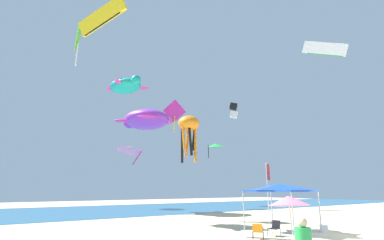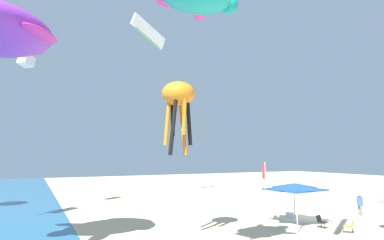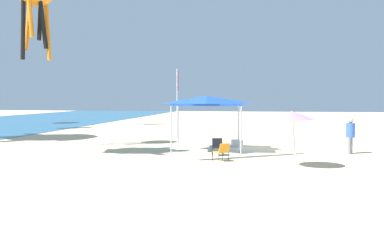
{
  "view_description": "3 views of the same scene",
  "coord_description": "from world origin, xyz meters",
  "px_view_note": "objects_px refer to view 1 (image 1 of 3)",
  "views": [
    {
      "loc": [
        -16.8,
        -9.24,
        2.52
      ],
      "look_at": [
        0.63,
        15.04,
        9.69
      ],
      "focal_mm": 27.14,
      "sensor_mm": 36.0,
      "label": 1
    },
    {
      "loc": [
        -18.29,
        19.58,
        4.74
      ],
      "look_at": [
        0.63,
        9.9,
        7.26
      ],
      "focal_mm": 29.22,
      "sensor_mm": 36.0,
      "label": 2
    },
    {
      "loc": [
        -22.37,
        0.04,
        2.78
      ],
      "look_at": [
        -0.65,
        3.66,
        1.57
      ],
      "focal_mm": 37.9,
      "sensor_mm": 36.0,
      "label": 3
    }
  ],
  "objects_px": {
    "kite_parafoil_white": "(325,49)",
    "kite_delta_pink": "(130,149)",
    "banner_flag": "(268,188)",
    "kite_octopus_orange": "(189,126)",
    "beach_umbrella": "(289,201)",
    "kite_delta_green": "(216,145)",
    "folding_chair_left_of_tent": "(275,227)",
    "cooler_box": "(324,229)",
    "kite_box_black": "(234,111)",
    "kite_diamond_magenta": "(175,112)",
    "kite_parafoil_yellow": "(102,17)",
    "kite_diamond_lime": "(79,37)",
    "kite_turtle_purple": "(146,120)",
    "folding_chair_near_cooler": "(258,230)",
    "canopy_tent": "(280,188)",
    "kite_turtle_teal": "(126,86)"
  },
  "relations": [
    {
      "from": "canopy_tent",
      "to": "kite_diamond_lime",
      "type": "distance_m",
      "value": 23.59
    },
    {
      "from": "kite_delta_green",
      "to": "banner_flag",
      "type": "bearing_deg",
      "value": -80.45
    },
    {
      "from": "kite_parafoil_white",
      "to": "kite_delta_pink",
      "type": "height_order",
      "value": "kite_parafoil_white"
    },
    {
      "from": "canopy_tent",
      "to": "kite_delta_pink",
      "type": "relative_size",
      "value": 0.76
    },
    {
      "from": "folding_chair_left_of_tent",
      "to": "cooler_box",
      "type": "relative_size",
      "value": 1.11
    },
    {
      "from": "banner_flag",
      "to": "kite_octopus_orange",
      "type": "relative_size",
      "value": 1.01
    },
    {
      "from": "folding_chair_left_of_tent",
      "to": "kite_turtle_purple",
      "type": "relative_size",
      "value": 0.11
    },
    {
      "from": "kite_turtle_purple",
      "to": "cooler_box",
      "type": "bearing_deg",
      "value": 171.37
    },
    {
      "from": "kite_octopus_orange",
      "to": "kite_delta_pink",
      "type": "distance_m",
      "value": 17.27
    },
    {
      "from": "cooler_box",
      "to": "kite_delta_green",
      "type": "relative_size",
      "value": 0.17
    },
    {
      "from": "kite_parafoil_yellow",
      "to": "kite_delta_green",
      "type": "bearing_deg",
      "value": -87.76
    },
    {
      "from": "folding_chair_left_of_tent",
      "to": "cooler_box",
      "type": "bearing_deg",
      "value": 67.71
    },
    {
      "from": "cooler_box",
      "to": "kite_turtle_purple",
      "type": "xyz_separation_m",
      "value": [
        -1.93,
        20.8,
        10.59
      ]
    },
    {
      "from": "cooler_box",
      "to": "kite_delta_pink",
      "type": "xyz_separation_m",
      "value": [
        -0.66,
        27.98,
        7.94
      ]
    },
    {
      "from": "kite_parafoil_white",
      "to": "kite_octopus_orange",
      "type": "height_order",
      "value": "kite_parafoil_white"
    },
    {
      "from": "banner_flag",
      "to": "kite_diamond_magenta",
      "type": "relative_size",
      "value": 0.88
    },
    {
      "from": "kite_turtle_purple",
      "to": "kite_delta_green",
      "type": "bearing_deg",
      "value": -84.77
    },
    {
      "from": "cooler_box",
      "to": "kite_diamond_lime",
      "type": "distance_m",
      "value": 26.93
    },
    {
      "from": "canopy_tent",
      "to": "folding_chair_left_of_tent",
      "type": "bearing_deg",
      "value": -155.66
    },
    {
      "from": "beach_umbrella",
      "to": "kite_parafoil_white",
      "type": "xyz_separation_m",
      "value": [
        21.83,
        9.16,
        17.48
      ]
    },
    {
      "from": "kite_delta_green",
      "to": "kite_parafoil_yellow",
      "type": "height_order",
      "value": "kite_parafoil_yellow"
    },
    {
      "from": "folding_chair_near_cooler",
      "to": "kite_delta_pink",
      "type": "relative_size",
      "value": 0.17
    },
    {
      "from": "cooler_box",
      "to": "kite_parafoil_white",
      "type": "height_order",
      "value": "kite_parafoil_white"
    },
    {
      "from": "kite_diamond_lime",
      "to": "kite_box_black",
      "type": "relative_size",
      "value": 2.2
    },
    {
      "from": "folding_chair_near_cooler",
      "to": "kite_delta_green",
      "type": "bearing_deg",
      "value": -75.5
    },
    {
      "from": "banner_flag",
      "to": "kite_turtle_teal",
      "type": "relative_size",
      "value": 1.1
    },
    {
      "from": "kite_box_black",
      "to": "kite_diamond_magenta",
      "type": "bearing_deg",
      "value": -86.91
    },
    {
      "from": "beach_umbrella",
      "to": "kite_delta_green",
      "type": "distance_m",
      "value": 36.17
    },
    {
      "from": "kite_diamond_magenta",
      "to": "kite_turtle_purple",
      "type": "bearing_deg",
      "value": -133.27
    },
    {
      "from": "kite_parafoil_white",
      "to": "kite_parafoil_yellow",
      "type": "xyz_separation_m",
      "value": [
        -26.66,
        3.12,
        -4.0
      ]
    },
    {
      "from": "kite_delta_green",
      "to": "kite_turtle_teal",
      "type": "distance_m",
      "value": 25.98
    },
    {
      "from": "banner_flag",
      "to": "kite_parafoil_yellow",
      "type": "height_order",
      "value": "kite_parafoil_yellow"
    },
    {
      "from": "folding_chair_near_cooler",
      "to": "kite_diamond_magenta",
      "type": "xyz_separation_m",
      "value": [
        10.42,
        24.79,
        13.32
      ]
    },
    {
      "from": "kite_diamond_lime",
      "to": "kite_turtle_purple",
      "type": "xyz_separation_m",
      "value": [
        9.45,
        3.43,
        -6.56
      ]
    },
    {
      "from": "folding_chair_left_of_tent",
      "to": "folding_chair_near_cooler",
      "type": "bearing_deg",
      "value": -88.86
    },
    {
      "from": "kite_diamond_lime",
      "to": "kite_delta_pink",
      "type": "height_order",
      "value": "kite_diamond_lime"
    },
    {
      "from": "kite_box_black",
      "to": "kite_diamond_magenta",
      "type": "height_order",
      "value": "kite_diamond_magenta"
    },
    {
      "from": "folding_chair_left_of_tent",
      "to": "kite_delta_pink",
      "type": "distance_m",
      "value": 28.46
    },
    {
      "from": "beach_umbrella",
      "to": "kite_diamond_lime",
      "type": "height_order",
      "value": "kite_diamond_lime"
    },
    {
      "from": "beach_umbrella",
      "to": "kite_delta_pink",
      "type": "xyz_separation_m",
      "value": [
        5.98,
        30.49,
        6.09
      ]
    },
    {
      "from": "folding_chair_near_cooler",
      "to": "kite_delta_green",
      "type": "relative_size",
      "value": 0.19
    },
    {
      "from": "kite_delta_green",
      "to": "kite_diamond_magenta",
      "type": "distance_m",
      "value": 9.9
    },
    {
      "from": "folding_chair_near_cooler",
      "to": "kite_delta_pink",
      "type": "height_order",
      "value": "kite_delta_pink"
    },
    {
      "from": "folding_chair_near_cooler",
      "to": "kite_parafoil_yellow",
      "type": "bearing_deg",
      "value": -6.39
    },
    {
      "from": "kite_turtle_teal",
      "to": "kite_delta_pink",
      "type": "bearing_deg",
      "value": 148.56
    },
    {
      "from": "canopy_tent",
      "to": "beach_umbrella",
      "type": "bearing_deg",
      "value": -138.91
    },
    {
      "from": "kite_diamond_lime",
      "to": "folding_chair_near_cooler",
      "type": "bearing_deg",
      "value": 42.89
    },
    {
      "from": "kite_parafoil_yellow",
      "to": "canopy_tent",
      "type": "bearing_deg",
      "value": -162.51
    },
    {
      "from": "canopy_tent",
      "to": "kite_octopus_orange",
      "type": "bearing_deg",
      "value": 92.49
    },
    {
      "from": "canopy_tent",
      "to": "cooler_box",
      "type": "distance_m",
      "value": 3.52
    }
  ]
}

